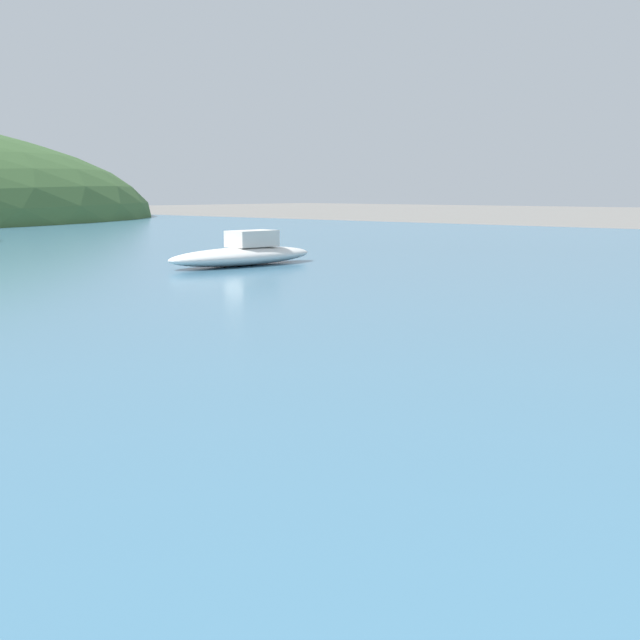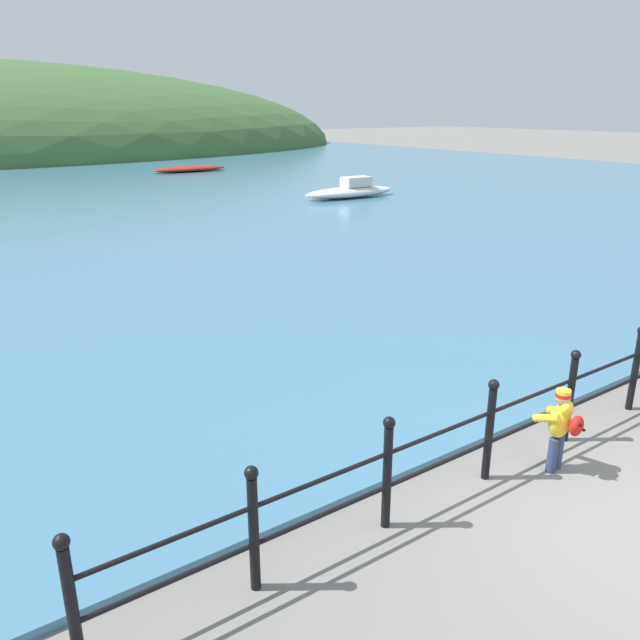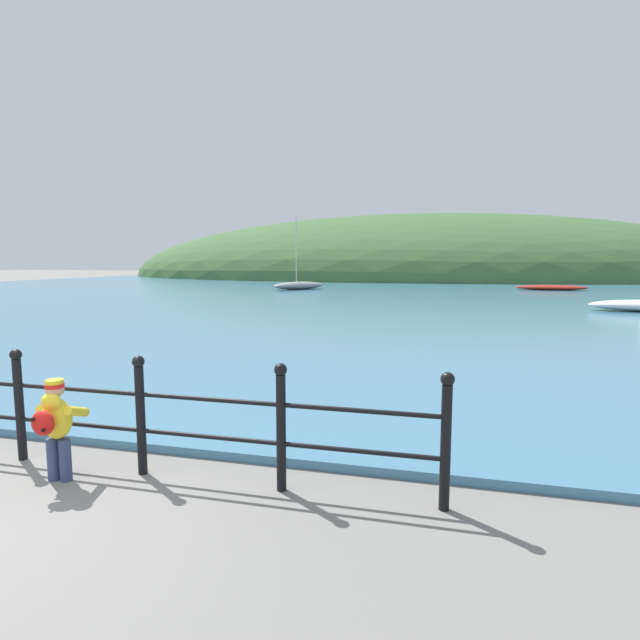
% 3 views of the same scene
% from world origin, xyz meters
% --- Properties ---
extents(water, '(80.00, 60.00, 0.10)m').
position_xyz_m(water, '(0.00, 32.00, 0.05)').
color(water, teal).
rests_on(water, ground).
extents(far_hillside, '(80.73, 44.40, 16.42)m').
position_xyz_m(far_hillside, '(0.00, 65.66, 0.00)').
color(far_hillside, '#3D6033').
rests_on(far_hillside, ground).
extents(iron_railing, '(8.96, 0.12, 1.21)m').
position_xyz_m(iron_railing, '(-0.58, 1.50, 0.64)').
color(iron_railing, black).
rests_on(iron_railing, ground).
extents(child_in_coat, '(0.41, 0.55, 1.00)m').
position_xyz_m(child_in_coat, '(0.20, 1.15, 0.61)').
color(child_in_coat, navy).
rests_on(child_in_coat, ground).
extents(boat_red_dinghy, '(3.68, 4.11, 5.17)m').
position_xyz_m(boat_red_dinghy, '(-6.61, 31.77, 0.40)').
color(boat_red_dinghy, gray).
rests_on(boat_red_dinghy, water).
extents(boat_blue_hull, '(4.80, 1.55, 0.36)m').
position_xyz_m(boat_blue_hull, '(10.89, 35.42, 0.28)').
color(boat_blue_hull, maroon).
rests_on(boat_blue_hull, water).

